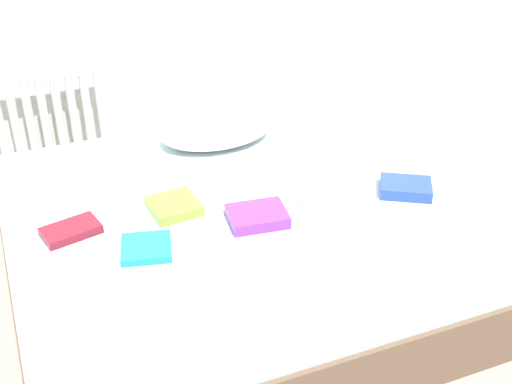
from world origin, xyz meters
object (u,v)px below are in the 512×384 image
(textbook_teal, at_px, (146,248))
(pillow, at_px, (216,130))
(textbook_maroon, at_px, (71,230))
(textbook_lime, at_px, (174,206))
(textbook_white, at_px, (321,196))
(textbook_blue, at_px, (406,188))
(textbook_purple, at_px, (257,216))
(bed, at_px, (261,245))
(radiator, at_px, (46,127))

(textbook_teal, bearing_deg, pillow, 67.88)
(textbook_maroon, xyz_separation_m, textbook_lime, (0.39, 0.01, 0.00))
(textbook_white, height_order, textbook_lime, same)
(textbook_blue, height_order, textbook_purple, textbook_blue)
(textbook_maroon, bearing_deg, bed, -13.11)
(radiator, xyz_separation_m, textbook_maroon, (-0.05, -1.20, 0.13))
(bed, xyz_separation_m, textbook_white, (0.20, -0.13, 0.27))
(bed, xyz_separation_m, radiator, (-0.70, 1.20, 0.14))
(textbook_maroon, distance_m, textbook_white, 0.96)
(textbook_blue, height_order, textbook_teal, textbook_blue)
(bed, relative_size, pillow, 3.93)
(bed, bearing_deg, textbook_teal, -158.44)
(radiator, relative_size, textbook_maroon, 3.07)
(textbook_teal, bearing_deg, textbook_lime, 66.32)
(textbook_blue, xyz_separation_m, textbook_teal, (-1.06, 0.01, -0.01))
(bed, xyz_separation_m, textbook_teal, (-0.52, -0.20, 0.27))
(textbook_purple, bearing_deg, radiator, 120.83)
(radiator, xyz_separation_m, textbook_teal, (0.18, -1.40, 0.13))
(radiator, height_order, textbook_white, radiator)
(bed, xyz_separation_m, pillow, (-0.01, 0.50, 0.31))
(pillow, relative_size, textbook_blue, 2.55)
(bed, distance_m, pillow, 0.59)
(textbook_blue, xyz_separation_m, textbook_maroon, (-1.28, 0.21, -0.01))
(radiator, xyz_separation_m, textbook_lime, (0.34, -1.19, 0.14))
(pillow, xyz_separation_m, textbook_lime, (-0.34, -0.49, -0.04))
(textbook_purple, relative_size, textbook_lime, 1.20)
(textbook_maroon, bearing_deg, textbook_teal, -55.17)
(bed, xyz_separation_m, textbook_maroon, (-0.75, 0.00, 0.27))
(textbook_purple, bearing_deg, textbook_blue, 3.82)
(radiator, height_order, pillow, radiator)
(textbook_teal, bearing_deg, bed, 35.13)
(bed, bearing_deg, textbook_lime, 178.39)
(textbook_white, bearing_deg, textbook_blue, -10.82)
(textbook_maroon, relative_size, textbook_teal, 1.18)
(textbook_blue, bearing_deg, textbook_purple, -152.66)
(radiator, relative_size, textbook_lime, 3.47)
(pillow, relative_size, textbook_teal, 2.94)
(bed, bearing_deg, radiator, 120.19)
(textbook_blue, relative_size, textbook_lime, 1.11)
(radiator, bearing_deg, pillow, -45.70)
(textbook_teal, height_order, textbook_lime, textbook_lime)
(bed, height_order, textbook_lime, textbook_lime)
(textbook_white, bearing_deg, textbook_lime, 167.76)
(radiator, xyz_separation_m, textbook_purple, (0.61, -1.38, 0.14))
(pillow, bearing_deg, bed, -88.51)
(radiator, relative_size, pillow, 1.22)
(textbook_blue, bearing_deg, textbook_maroon, -159.00)
(textbook_blue, xyz_separation_m, textbook_lime, (-0.89, 0.22, -0.00))
(textbook_purple, bearing_deg, textbook_teal, -169.42)
(pillow, distance_m, textbook_lime, 0.60)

